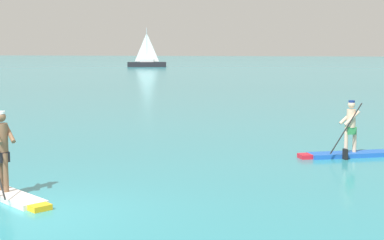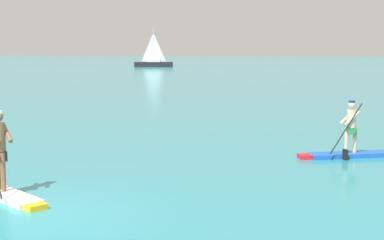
{
  "view_description": "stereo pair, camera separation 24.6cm",
  "coord_description": "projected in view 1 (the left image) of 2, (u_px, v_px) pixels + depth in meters",
  "views": [
    {
      "loc": [
        5.38,
        -9.83,
        3.17
      ],
      "look_at": [
        1.59,
        7.32,
        0.99
      ],
      "focal_mm": 54.35,
      "sensor_mm": 36.0,
      "label": 1
    },
    {
      "loc": [
        5.62,
        -9.78,
        3.17
      ],
      "look_at": [
        1.59,
        7.32,
        0.99
      ],
      "focal_mm": 54.35,
      "sensor_mm": 36.0,
      "label": 2
    }
  ],
  "objects": [
    {
      "name": "paddleboarder_mid_center",
      "position": [
        7.0,
        177.0,
        12.34
      ],
      "size": [
        2.6,
        1.9,
        1.93
      ],
      "rotation": [
        0.0,
        0.0,
        -0.59
      ],
      "color": "white",
      "rests_on": "ground"
    },
    {
      "name": "sailboat_left_horizon",
      "position": [
        147.0,
        62.0,
        97.62
      ],
      "size": [
        6.63,
        3.03,
        6.55
      ],
      "rotation": [
        0.0,
        0.0,
        0.23
      ],
      "color": "black",
      "rests_on": "ground"
    },
    {
      "name": "paddleboarder_far_right",
      "position": [
        351.0,
        146.0,
        17.05
      ],
      "size": [
        3.16,
        1.71,
        1.67
      ],
      "rotation": [
        0.0,
        0.0,
        3.57
      ],
      "color": "blue",
      "rests_on": "ground"
    },
    {
      "name": "ground",
      "position": [
        28.0,
        215.0,
        11.07
      ],
      "size": [
        440.0,
        440.0,
        0.0
      ],
      "primitive_type": "plane",
      "color": "teal"
    }
  ]
}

